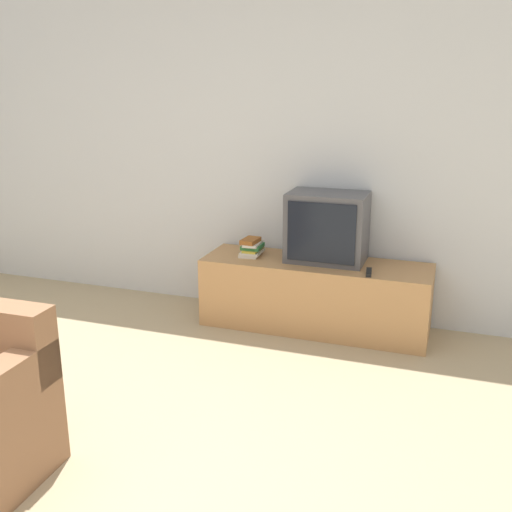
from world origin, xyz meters
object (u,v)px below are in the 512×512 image
(tv_stand, at_px, (315,295))
(remote_on_stand, at_px, (369,272))
(book_stack, at_px, (252,247))
(television, at_px, (327,227))

(tv_stand, relative_size, remote_on_stand, 10.39)
(book_stack, distance_m, remote_on_stand, 0.93)
(tv_stand, xyz_separation_m, book_stack, (-0.50, 0.01, 0.32))
(television, bearing_deg, book_stack, -174.59)
(tv_stand, relative_size, television, 2.95)
(tv_stand, distance_m, television, 0.52)
(television, height_order, remote_on_stand, television)
(book_stack, xyz_separation_m, remote_on_stand, (0.91, -0.16, -0.05))
(remote_on_stand, bearing_deg, television, 148.17)
(book_stack, bearing_deg, remote_on_stand, -10.20)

